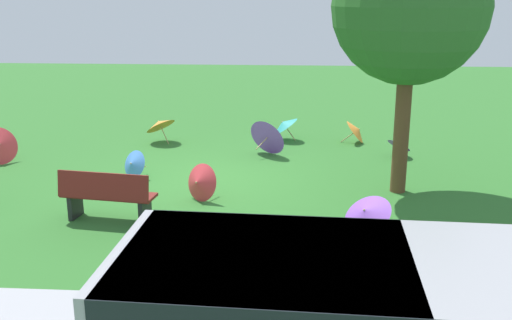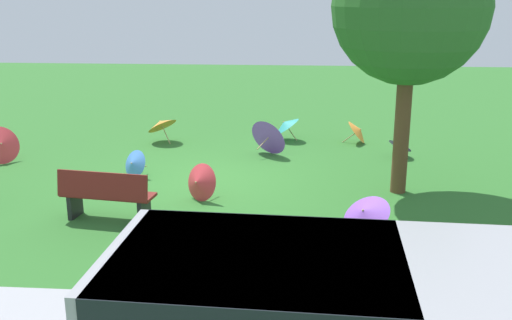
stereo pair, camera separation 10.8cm
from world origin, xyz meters
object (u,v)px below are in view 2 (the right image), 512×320
at_px(parasol_orange_3, 161,124).
at_px(parasol_purple_0, 401,144).
at_px(shade_tree, 410,7).
at_px(parasol_purple_4, 270,136).
at_px(parasol_orange_0, 359,131).
at_px(parasol_red_1, 199,182).
at_px(parasol_red_0, 0,144).
at_px(park_bench, 106,195).
at_px(parasol_blue_2, 133,164).
at_px(parasol_teal_0, 286,124).
at_px(parasol_purple_3, 365,213).

bearing_deg(parasol_orange_3, parasol_purple_0, 170.82).
distance_m(shade_tree, parasol_purple_0, 4.12).
bearing_deg(shade_tree, parasol_purple_4, -43.89).
distance_m(parasol_orange_0, parasol_red_1, 5.72).
distance_m(parasol_purple_0, parasol_red_0, 9.24).
relative_size(park_bench, parasol_blue_2, 2.44).
height_order(parasol_red_0, parasol_teal_0, parasol_red_0).
xyz_separation_m(parasol_purple_4, parasol_blue_2, (2.76, 2.00, -0.16)).
bearing_deg(parasol_teal_0, parasol_purple_0, 153.26).
bearing_deg(parasol_orange_3, parasol_teal_0, -172.35).
xyz_separation_m(parasol_purple_4, parasol_teal_0, (-0.34, -1.42, -0.02)).
height_order(parasol_purple_3, parasol_purple_4, parasol_purple_4).
relative_size(parasol_purple_0, parasol_red_1, 0.99).
bearing_deg(parasol_red_1, parasol_teal_0, -107.19).
relative_size(shade_tree, parasol_blue_2, 7.29).
distance_m(parasol_purple_3, parasol_blue_2, 5.30).
bearing_deg(parasol_red_1, shade_tree, -167.84).
bearing_deg(parasol_orange_3, shade_tree, 147.30).
bearing_deg(parasol_red_0, parasol_purple_0, -172.51).
height_order(parasol_red_1, parasol_orange_3, parasol_orange_3).
distance_m(parasol_purple_0, parasol_teal_0, 3.09).
bearing_deg(parasol_red_0, parasol_red_1, 156.07).
height_order(parasol_orange_0, parasol_orange_3, parasol_orange_3).
relative_size(park_bench, parasol_purple_3, 1.54).
bearing_deg(shade_tree, parasol_red_0, -8.93).
distance_m(parasol_orange_0, parasol_teal_0, 1.89).
distance_m(parasol_purple_4, parasol_orange_3, 3.03).
distance_m(parasol_red_0, parasol_teal_0, 6.90).
bearing_deg(parasol_purple_3, shade_tree, -111.59).
bearing_deg(parasol_teal_0, park_bench, 64.04).
bearing_deg(parasol_purple_4, parasol_red_1, 71.21).
bearing_deg(shade_tree, parasol_orange_0, -83.64).
xyz_separation_m(park_bench, parasol_red_1, (-1.39, -1.11, -0.10)).
relative_size(parasol_teal_0, parasol_blue_2, 1.10).
height_order(parasol_purple_4, parasol_orange_3, parasol_purple_4).
xyz_separation_m(parasol_red_0, parasol_purple_4, (-6.06, -1.17, 0.02)).
height_order(shade_tree, parasol_orange_0, shade_tree).
xyz_separation_m(parasol_orange_0, parasol_purple_4, (2.22, 1.27, 0.13)).
height_order(parasol_red_0, parasol_purple_3, parasol_red_0).
bearing_deg(parasol_purple_4, parasol_orange_0, -150.18).
xyz_separation_m(parasol_purple_3, parasol_blue_2, (4.52, -2.77, -0.09)).
height_order(parasol_red_1, parasol_blue_2, parasol_red_1).
bearing_deg(parasol_purple_4, shade_tree, 136.11).
height_order(parasol_orange_0, parasol_blue_2, parasol_orange_0).
bearing_deg(parasol_purple_0, parasol_purple_3, 74.44).
distance_m(shade_tree, parasol_orange_3, 7.19).
distance_m(park_bench, parasol_teal_0, 6.54).
height_order(parasol_red_0, parasol_orange_0, parasol_red_0).
height_order(parasol_purple_3, parasol_blue_2, parasol_purple_3).
relative_size(parasol_red_0, parasol_purple_3, 0.93).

